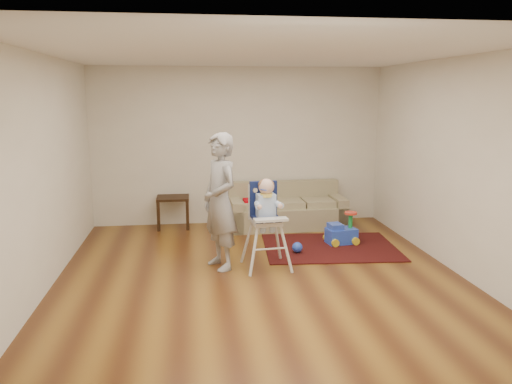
{
  "coord_description": "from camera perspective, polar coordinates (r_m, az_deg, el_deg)",
  "views": [
    {
      "loc": [
        -0.83,
        -5.84,
        2.24
      ],
      "look_at": [
        0.0,
        0.4,
        1.0
      ],
      "focal_mm": 35.0,
      "sensor_mm": 36.0,
      "label": 1
    }
  ],
  "objects": [
    {
      "name": "room_envelope",
      "position": [
        6.43,
        -0.15,
        7.89
      ],
      "size": [
        5.04,
        5.52,
        2.72
      ],
      "color": "beige",
      "rests_on": "ground"
    },
    {
      "name": "ride_on_toy",
      "position": [
        7.66,
        9.75,
        -4.05
      ],
      "size": [
        0.48,
        0.37,
        0.48
      ],
      "primitive_type": null,
      "rotation": [
        0.0,
        0.0,
        0.15
      ],
      "color": "blue",
      "rests_on": "area_rug"
    },
    {
      "name": "high_chair",
      "position": [
        6.46,
        1.17,
        -3.8
      ],
      "size": [
        0.6,
        0.6,
        1.19
      ],
      "rotation": [
        0.0,
        0.0,
        0.09
      ],
      "color": "silver",
      "rests_on": "ground"
    },
    {
      "name": "side_table",
      "position": [
        8.62,
        -9.42,
        -2.23
      ],
      "size": [
        0.54,
        0.54,
        0.54
      ],
      "primitive_type": null,
      "color": "black",
      "rests_on": "ground"
    },
    {
      "name": "sofa",
      "position": [
        8.51,
        3.55,
        -1.55
      ],
      "size": [
        1.96,
        0.84,
        0.75
      ],
      "rotation": [
        0.0,
        0.0,
        0.02
      ],
      "color": "gray",
      "rests_on": "ground"
    },
    {
      "name": "area_rug",
      "position": [
        7.52,
        8.46,
        -6.25
      ],
      "size": [
        2.03,
        1.58,
        0.02
      ],
      "primitive_type": "cube",
      "rotation": [
        0.0,
        0.0,
        -0.07
      ],
      "color": "black",
      "rests_on": "ground"
    },
    {
      "name": "ground",
      "position": [
        6.31,
        0.48,
        -9.65
      ],
      "size": [
        5.5,
        5.5,
        0.0
      ],
      "primitive_type": "plane",
      "color": "#492610",
      "rests_on": "ground"
    },
    {
      "name": "toy_ball",
      "position": [
        7.18,
        4.74,
        -6.33
      ],
      "size": [
        0.15,
        0.15,
        0.15
      ],
      "primitive_type": "sphere",
      "color": "blue",
      "rests_on": "area_rug"
    },
    {
      "name": "adult",
      "position": [
        6.41,
        -4.13,
        -1.1
      ],
      "size": [
        0.65,
        0.76,
        1.77
      ],
      "primitive_type": "imported",
      "rotation": [
        0.0,
        0.0,
        -1.14
      ],
      "color": "gray",
      "rests_on": "ground"
    }
  ]
}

